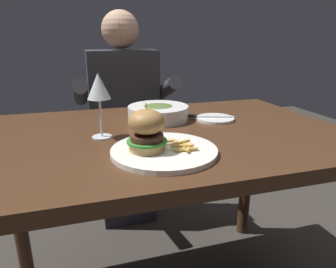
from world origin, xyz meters
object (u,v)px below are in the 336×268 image
Objects in this scene: wine_glass at (99,89)px; table_knife at (202,116)px; burger_sandwich at (147,130)px; bread_plate at (215,119)px; diner_person at (125,127)px; main_plate at (164,151)px; soup_bowl at (158,112)px.

wine_glass is 1.02× the size of table_knife.
wine_glass is at bearing 119.28° from burger_sandwich.
bread_plate is 0.12× the size of diner_person.
burger_sandwich is at bearing 176.93° from main_plate.
diner_person is at bearing 110.49° from table_knife.
main_plate is at bearing -128.61° from table_knife.
wine_glass reaches higher than bread_plate.
wine_glass is 0.30m from soup_bowl.
soup_bowl reaches higher than table_knife.
wine_glass is at bearing -164.48° from table_knife.
burger_sandwich is at bearing -109.54° from soup_bowl.
soup_bowl reaches higher than main_plate.
burger_sandwich is 0.91m from diner_person.
burger_sandwich is 0.41m from table_knife.
main_plate is at bearing -135.38° from bread_plate.
burger_sandwich reaches higher than table_knife.
soup_bowl is 0.57m from diner_person.
wine_glass is 0.17× the size of diner_person.
diner_person is (-0.22, 0.58, -0.19)m from table_knife.
main_plate is 2.27× the size of burger_sandwich.
diner_person is (0.02, 0.87, -0.18)m from main_plate.
soup_bowl is (0.23, 0.16, -0.13)m from wine_glass.
table_knife is at bearing 46.03° from burger_sandwich.
main_plate reaches higher than bread_plate.
bread_plate is at bearing 40.02° from burger_sandwich.
bread_plate is 0.73× the size of table_knife.
burger_sandwich is at bearing -139.98° from bread_plate.
main_plate is 1.44× the size of wine_glass.
wine_glass reaches higher than table_knife.
diner_person is (0.17, 0.68, -0.33)m from wine_glass.
main_plate is 0.40m from bread_plate.
table_knife is (-0.05, 0.02, 0.01)m from bread_plate.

